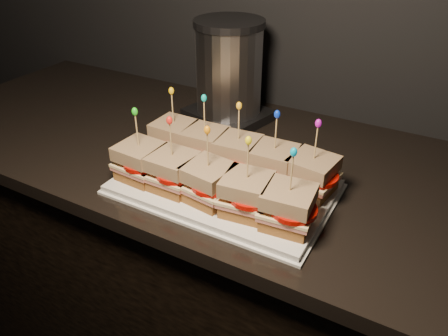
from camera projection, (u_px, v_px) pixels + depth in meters
The scene contains 78 objects.
cabinet at pixel (329, 328), 1.16m from camera, with size 2.34×0.63×0.84m, color black.
granite_slab at pixel (355, 194), 0.93m from camera, with size 2.38×0.67×0.03m, color black.
platter at pixel (224, 187), 0.91m from camera, with size 0.43×0.27×0.02m, color white.
platter_rim at pixel (224, 189), 0.91m from camera, with size 0.44×0.28×0.01m, color white.
sandwich_0_bread_bot at pixel (175, 147), 1.01m from camera, with size 0.08×0.08×0.02m, color brown.
sandwich_0_ham at pixel (175, 141), 1.01m from camera, with size 0.09×0.09×0.01m, color #C66C60.
sandwich_0_cheese at pixel (174, 138), 1.00m from camera, with size 0.09×0.09×0.01m, color #FDE09D.
sandwich_0_tomato at pixel (177, 138), 0.99m from camera, with size 0.08×0.08×0.01m, color #BB0C03.
sandwich_0_bread_top at pixel (174, 128), 0.99m from camera, with size 0.09×0.09×0.03m, color #5E320D.
sandwich_0_pick at pixel (173, 110), 0.97m from camera, with size 0.00×0.00×0.09m, color tan.
sandwich_0_frill at pixel (171, 91), 0.94m from camera, with size 0.01×0.01×0.02m, color #E9AF0D.
sandwich_1_bread_bot at pixel (205, 156), 0.98m from camera, with size 0.08×0.08×0.02m, color brown.
sandwich_1_ham at pixel (205, 150), 0.97m from camera, with size 0.09×0.09×0.01m, color #C66C60.
sandwich_1_cheese at pixel (205, 147), 0.97m from camera, with size 0.09×0.09×0.01m, color #FDE09D.
sandwich_1_tomato at pixel (208, 146), 0.96m from camera, with size 0.08×0.08×0.01m, color #BB0C03.
sandwich_1_bread_top at pixel (205, 136), 0.95m from camera, with size 0.09×0.09×0.03m, color #5E320D.
sandwich_1_pick at pixel (204, 118), 0.93m from camera, with size 0.00×0.00×0.09m, color tan.
sandwich_1_frill at pixel (204, 98), 0.91m from camera, with size 0.01×0.01×0.02m, color #08B8AA.
sandwich_2_bread_bot at pixel (238, 165), 0.95m from camera, with size 0.08×0.08×0.02m, color brown.
sandwich_2_ham at pixel (238, 159), 0.94m from camera, with size 0.09×0.09×0.01m, color #C66C60.
sandwich_2_cheese at pixel (238, 156), 0.93m from camera, with size 0.09×0.09×0.01m, color #FDE09D.
sandwich_2_tomato at pixel (242, 155), 0.92m from camera, with size 0.08×0.08×0.01m, color #BB0C03.
sandwich_2_bread_top at pixel (238, 145), 0.92m from camera, with size 0.09×0.09×0.03m, color #5E320D.
sandwich_2_pick at pixel (239, 126), 0.90m from camera, with size 0.00×0.00×0.09m, color tan.
sandwich_2_frill at pixel (239, 106), 0.87m from camera, with size 0.01×0.01×0.02m, color #FDB117.
sandwich_3_bread_bot at pixel (273, 175), 0.91m from camera, with size 0.08×0.08×0.02m, color brown.
sandwich_3_ham at pixel (273, 169), 0.90m from camera, with size 0.09×0.09×0.01m, color #C66C60.
sandwich_3_cheese at pixel (273, 166), 0.90m from camera, with size 0.09×0.09×0.01m, color #FDE09D.
sandwich_3_tomato at pixel (278, 165), 0.89m from camera, with size 0.08×0.08×0.01m, color #BB0C03.
sandwich_3_bread_top at pixel (274, 154), 0.89m from camera, with size 0.09×0.09×0.03m, color #5E320D.
sandwich_3_pick at pixel (276, 135), 0.86m from camera, with size 0.00×0.00×0.09m, color tan.
sandwich_3_frill at pixel (277, 114), 0.84m from camera, with size 0.01×0.01×0.02m, color #0A30CE.
sandwich_4_bread_bot at pixel (311, 186), 0.88m from camera, with size 0.08×0.08×0.02m, color brown.
sandwich_4_ham at pixel (311, 179), 0.87m from camera, with size 0.09×0.09×0.01m, color #C66C60.
sandwich_4_cheese at pixel (312, 176), 0.87m from camera, with size 0.09×0.09×0.01m, color #FDE09D.
sandwich_4_tomato at pixel (317, 176), 0.85m from camera, with size 0.08×0.08×0.01m, color #BB0C03.
sandwich_4_bread_top at pixel (313, 165), 0.85m from camera, with size 0.09×0.09×0.03m, color #5E320D.
sandwich_4_pick at pixel (316, 145), 0.83m from camera, with size 0.00×0.00×0.09m, color tan.
sandwich_4_frill at pixel (318, 123), 0.80m from camera, with size 0.01×0.01×0.02m, color #C40FBC.
sandwich_5_bread_bot at pixel (142, 172), 0.92m from camera, with size 0.08×0.08×0.02m, color brown.
sandwich_5_ham at pixel (141, 165), 0.91m from camera, with size 0.09×0.09×0.01m, color #C66C60.
sandwich_5_cheese at pixel (141, 163), 0.91m from camera, with size 0.09×0.09×0.01m, color #FDE09D.
sandwich_5_tomato at pixel (143, 162), 0.90m from camera, with size 0.08×0.08×0.01m, color #BB0C03.
sandwich_5_bread_top at pixel (139, 151), 0.90m from camera, with size 0.09×0.09×0.03m, color #5E320D.
sandwich_5_pick at pixel (137, 132), 0.87m from camera, with size 0.00×0.00×0.09m, color tan.
sandwich_5_frill at pixel (135, 111), 0.85m from camera, with size 0.01×0.01×0.02m, color green.
sandwich_6_bread_bot at pixel (174, 182), 0.89m from camera, with size 0.08×0.08×0.02m, color brown.
sandwich_6_ham at pixel (173, 176), 0.88m from camera, with size 0.09×0.09×0.01m, color #C66C60.
sandwich_6_cheese at pixel (173, 173), 0.88m from camera, with size 0.09×0.09×0.01m, color #FDE09D.
sandwich_6_tomato at pixel (176, 173), 0.86m from camera, with size 0.08×0.08×0.01m, color #BB0C03.
sandwich_6_bread_top at pixel (172, 161), 0.86m from camera, with size 0.09×0.09×0.03m, color #5E320D.
sandwich_6_pick at pixel (171, 142), 0.84m from camera, with size 0.00×0.00×0.09m, color tan.
sandwich_6_frill at pixel (169, 120), 0.82m from camera, with size 0.01×0.01×0.02m, color red.
sandwich_7_bread_bot at pixel (209, 193), 0.85m from camera, with size 0.08×0.08×0.02m, color brown.
sandwich_7_ham at pixel (208, 187), 0.85m from camera, with size 0.09×0.09×0.01m, color #C66C60.
sandwich_7_cheese at pixel (208, 184), 0.84m from camera, with size 0.09×0.09×0.01m, color #FDE09D.
sandwich_7_tomato at pixel (212, 184), 0.83m from camera, with size 0.08×0.08×0.01m, color #BB0C03.
sandwich_7_bread_top at pixel (208, 172), 0.83m from camera, with size 0.09×0.09×0.03m, color #5E320D.
sandwich_7_pick at pixel (208, 152), 0.80m from camera, with size 0.00×0.00×0.09m, color tan.
sandwich_7_frill at pixel (207, 130), 0.78m from camera, with size 0.01×0.01×0.02m, color orange.
sandwich_8_bread_bot at pixel (246, 206), 0.82m from camera, with size 0.08×0.08×0.02m, color brown.
sandwich_8_ham at pixel (246, 199), 0.81m from camera, with size 0.09×0.09×0.01m, color #C66C60.
sandwich_8_cheese at pixel (247, 196), 0.81m from camera, with size 0.09×0.09×0.01m, color #FDE09D.
sandwich_8_tomato at pixel (251, 196), 0.79m from camera, with size 0.08×0.08×0.01m, color #BB0C03.
sandwich_8_bread_top at pixel (247, 184), 0.79m from camera, with size 0.09×0.09×0.03m, color #5E320D.
sandwich_8_pick at pixel (248, 163), 0.77m from camera, with size 0.00×0.00×0.09m, color tan.
sandwich_8_frill at pixel (248, 141), 0.75m from camera, with size 0.01×0.01×0.02m, color yellow.
sandwich_9_bread_bot at pixel (287, 219), 0.79m from camera, with size 0.08×0.08×0.02m, color brown.
sandwich_9_ham at pixel (288, 212), 0.78m from camera, with size 0.09×0.09×0.01m, color #C66C60.
sandwich_9_cheese at pixel (288, 209), 0.77m from camera, with size 0.09×0.09×0.01m, color #FDE09D.
sandwich_9_tomato at pixel (294, 209), 0.76m from camera, with size 0.08×0.08×0.01m, color #BB0C03.
sandwich_9_bread_top at pixel (289, 197), 0.76m from camera, with size 0.09×0.09×0.03m, color #5E320D.
sandwich_9_pick at pixel (291, 175), 0.74m from camera, with size 0.00×0.00×0.09m, color tan.
sandwich_9_frill at pixel (294, 152), 0.71m from camera, with size 0.01×0.01×0.02m, color #0499C1.
appliance_base at pixel (229, 114), 1.21m from camera, with size 0.21×0.17×0.03m, color #262628.
appliance_body at pixel (229, 70), 1.14m from camera, with size 0.17×0.17×0.22m, color silver.
appliance_lid at pixel (229, 23), 1.08m from camera, with size 0.18×0.18×0.02m, color #262628.
appliance at pixel (229, 72), 1.15m from camera, with size 0.21×0.17×0.27m, color silver, non-canonical shape.
Camera 1 is at (0.69, 0.87, 1.39)m, focal length 35.00 mm.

